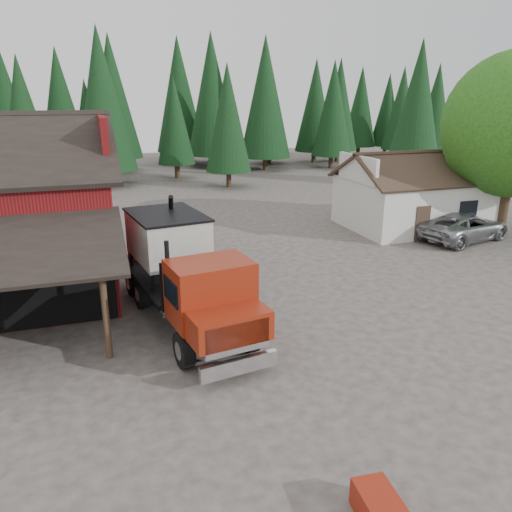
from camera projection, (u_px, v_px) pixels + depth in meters
name	position (u px, v px, depth m)	size (l,w,h in m)	color
ground	(303.00, 361.00, 15.28)	(120.00, 120.00, 0.00)	#473D37
farmhouse	(414.00, 200.00, 30.42)	(8.60, 6.42, 4.65)	silver
conifer_backdrop	(145.00, 171.00, 53.17)	(76.00, 16.00, 16.00)	black
near_pine_b	(228.00, 118.00, 42.35)	(3.96, 3.96, 10.40)	#382619
near_pine_c	(418.00, 106.00, 43.27)	(4.84, 4.84, 12.40)	#382619
near_pine_d	(102.00, 100.00, 42.47)	(5.28, 5.28, 13.40)	#382619
feed_truck	(183.00, 269.00, 17.44)	(3.80, 9.57, 4.20)	black
silver_car	(465.00, 227.00, 27.74)	(2.56, 5.56, 1.55)	#9A9DA1
equip_box	(378.00, 508.00, 9.47)	(0.70, 1.10, 0.60)	maroon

